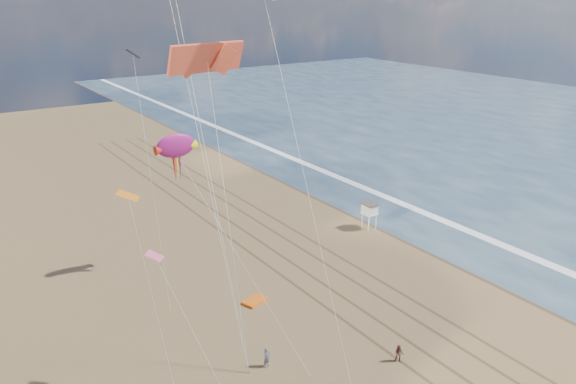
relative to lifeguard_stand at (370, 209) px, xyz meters
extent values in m
plane|color=#42301E|center=(5.02, 8.09, -2.42)|extent=(260.00, 260.00, 0.00)
plane|color=white|center=(9.22, 8.09, -2.42)|extent=(260.00, 260.00, 0.00)
cube|color=brown|center=(-15.18, -1.91, -2.42)|extent=(0.28, 120.00, 0.01)
cube|color=brown|center=(-12.78, -1.91, -2.42)|extent=(0.28, 120.00, 0.01)
cube|color=brown|center=(-9.98, -1.91, -2.42)|extent=(0.28, 120.00, 0.01)
cube|color=brown|center=(-7.78, -1.91, -2.42)|extent=(0.28, 120.00, 0.01)
cylinder|color=white|center=(-0.58, -0.58, -1.55)|extent=(0.12, 0.12, 1.74)
cylinder|color=white|center=(0.58, -0.58, -1.55)|extent=(0.12, 0.12, 1.74)
cylinder|color=white|center=(-0.58, 0.58, -1.55)|extent=(0.12, 0.12, 1.74)
cylinder|color=white|center=(0.58, 0.58, -1.55)|extent=(0.12, 0.12, 1.74)
cube|color=white|center=(0.00, 0.00, -0.54)|extent=(1.55, 1.55, 0.12)
cube|color=white|center=(0.00, 0.00, 0.04)|extent=(1.45, 1.45, 1.07)
cube|color=#473D38|center=(0.00, 0.00, 0.67)|extent=(1.74, 1.74, 0.10)
cube|color=orange|center=(-19.99, -6.95, -2.30)|extent=(2.53, 2.00, 0.25)
ellipsoid|color=#92166B|center=(-22.83, 2.23, 10.70)|extent=(4.16, 0.78, 2.47)
cone|color=red|center=(-24.32, 2.23, 10.52)|extent=(1.12, 0.93, 0.93)
cone|color=yellow|center=(-21.34, 2.23, 10.52)|extent=(1.12, 0.93, 0.93)
cylinder|color=silver|center=(-22.41, -8.07, 3.68)|extent=(0.03, 0.03, 23.95)
imported|color=#515368|center=(-24.04, -15.51, -1.60)|extent=(0.70, 0.57, 1.65)
imported|color=brown|center=(-15.37, -20.65, -1.69)|extent=(0.87, 0.91, 1.47)
cube|color=#E24F32|center=(-26.63, -13.06, 20.39)|extent=(5.55, 1.82, 1.88)
plane|color=#E7597B|center=(-31.22, -13.32, 7.96)|extent=(1.54, 1.54, 0.45)
plane|color=black|center=(-25.79, 3.23, 19.19)|extent=(1.60, 1.70, 0.76)
plane|color=orange|center=(-31.44, -9.66, 11.12)|extent=(1.97, 2.00, 0.56)
camera|label=1|loc=(-42.51, -45.78, 24.36)|focal=35.00mm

